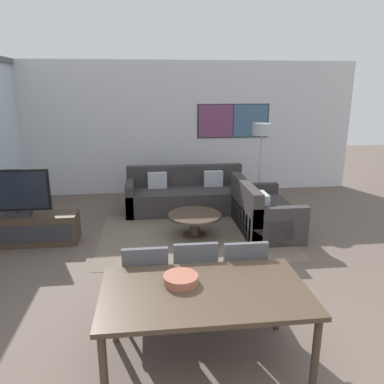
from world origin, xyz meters
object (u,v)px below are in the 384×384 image
at_px(sofa_side, 261,214).
at_px(floor_lamp, 262,136).
at_px(television, 15,193).
at_px(dining_chair_centre, 194,272).
at_px(dining_chair_left, 146,277).
at_px(coffee_table, 195,220).
at_px(dining_chair_right, 242,271).
at_px(tv_console, 20,230).
at_px(dining_table, 205,297).
at_px(sofa_main, 186,196).
at_px(fruit_bowl, 181,279).

relative_size(sofa_side, floor_lamp, 0.93).
height_order(television, dining_chair_centre, television).
xyz_separation_m(television, dining_chair_left, (1.87, -2.16, -0.29)).
relative_size(coffee_table, dining_chair_right, 0.97).
height_order(tv_console, television, television).
distance_m(television, dining_chair_right, 3.56).
xyz_separation_m(coffee_table, dining_table, (-0.27, -2.83, 0.38)).
distance_m(sofa_side, floor_lamp, 1.65).
bearing_deg(coffee_table, floor_lamp, 43.06).
xyz_separation_m(tv_console, dining_chair_left, (1.87, -2.16, 0.27)).
xyz_separation_m(dining_table, dining_chair_left, (-0.48, 0.67, -0.15)).
xyz_separation_m(television, dining_chair_centre, (2.35, -2.11, -0.29)).
height_order(dining_chair_right, floor_lamp, floor_lamp).
bearing_deg(tv_console, dining_chair_right, -37.29).
bearing_deg(sofa_main, coffee_table, -90.00).
xyz_separation_m(sofa_side, fruit_bowl, (-1.56, -2.87, 0.49)).
relative_size(coffee_table, dining_chair_left, 0.97).
distance_m(dining_chair_centre, fruit_bowl, 0.68).
xyz_separation_m(sofa_side, dining_chair_right, (-0.90, -2.31, 0.22)).
bearing_deg(dining_chair_left, dining_chair_centre, 6.17).
distance_m(television, sofa_main, 2.98).
height_order(dining_chair_left, dining_chair_right, same).
height_order(sofa_main, fruit_bowl, sofa_main).
xyz_separation_m(sofa_main, dining_table, (-0.27, -4.17, 0.38)).
distance_m(dining_chair_left, fruit_bowl, 0.67).
bearing_deg(sofa_main, dining_chair_left, -101.97).
bearing_deg(floor_lamp, tv_console, -161.78).
distance_m(dining_chair_right, floor_lamp, 3.79).
xyz_separation_m(tv_console, dining_table, (2.35, -2.83, 0.42)).
height_order(sofa_main, dining_chair_left, dining_chair_left).
distance_m(dining_table, dining_chair_left, 0.83).
relative_size(sofa_main, sofa_side, 1.48).
distance_m(dining_chair_left, floor_lamp, 4.20).
relative_size(tv_console, sofa_side, 1.12).
relative_size(tv_console, dining_chair_right, 1.95).
bearing_deg(floor_lamp, dining_chair_right, -109.22).
distance_m(dining_chair_right, fruit_bowl, 0.90).
distance_m(tv_console, sofa_main, 2.94).
height_order(dining_chair_centre, floor_lamp, floor_lamp).
distance_m(sofa_side, dining_chair_left, 2.98).
relative_size(dining_chair_left, fruit_bowl, 2.96).
distance_m(sofa_side, dining_chair_centre, 2.66).
bearing_deg(sofa_main, tv_console, -153.00).
xyz_separation_m(coffee_table, fruit_bowl, (-0.45, -2.71, 0.49)).
relative_size(dining_chair_centre, fruit_bowl, 2.96).
distance_m(tv_console, dining_chair_left, 2.88).
height_order(coffee_table, dining_chair_centre, dining_chair_centre).
bearing_deg(dining_table, dining_chair_centre, 90.00).
height_order(sofa_main, coffee_table, sofa_main).
height_order(dining_table, dining_chair_centre, dining_chair_centre).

